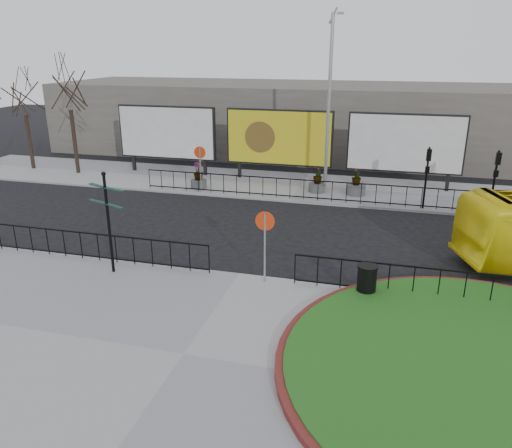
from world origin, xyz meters
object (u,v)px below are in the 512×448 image
(litter_bin, at_px, (367,281))
(planter_c, at_px, (356,186))
(billboard_mid, at_px, (279,138))
(lamp_post, at_px, (329,103))
(planter_a, at_px, (199,178))
(planter_b, at_px, (317,183))
(fingerpost_sign, at_px, (108,213))

(litter_bin, relative_size, planter_c, 0.74)
(billboard_mid, relative_size, lamp_post, 0.67)
(planter_a, bearing_deg, planter_b, 7.97)
(billboard_mid, xyz_separation_m, planter_c, (4.65, -1.97, -2.00))
(fingerpost_sign, height_order, planter_b, fingerpost_sign)
(planter_c, bearing_deg, planter_a, -173.94)
(litter_bin, xyz_separation_m, planter_a, (-9.74, 10.69, 0.02))
(billboard_mid, bearing_deg, planter_a, -143.60)
(fingerpost_sign, distance_m, planter_c, 14.23)
(planter_b, bearing_deg, fingerpost_sign, -114.20)
(billboard_mid, distance_m, planter_c, 5.43)
(fingerpost_sign, bearing_deg, planter_a, 119.86)
(billboard_mid, relative_size, planter_a, 4.30)
(lamp_post, relative_size, planter_a, 6.40)
(lamp_post, distance_m, planter_c, 4.54)
(billboard_mid, height_order, planter_b, billboard_mid)
(planter_a, height_order, planter_b, planter_a)
(planter_c, bearing_deg, lamp_post, 180.00)
(billboard_mid, bearing_deg, fingerpost_sign, -101.37)
(fingerpost_sign, bearing_deg, billboard_mid, 102.84)
(fingerpost_sign, relative_size, litter_bin, 3.37)
(billboard_mid, xyz_separation_m, planter_b, (2.58, -1.97, -1.99))
(litter_bin, height_order, planter_c, planter_c)
(lamp_post, xyz_separation_m, planter_b, (-0.42, -0.00, -4.22))
(planter_c, bearing_deg, litter_bin, -84.15)
(lamp_post, distance_m, litter_bin, 12.65)
(lamp_post, height_order, planter_a, lamp_post)
(billboard_mid, xyz_separation_m, fingerpost_sign, (-2.81, -13.97, -0.31))
(litter_bin, distance_m, planter_c, 11.66)
(fingerpost_sign, distance_m, planter_a, 11.26)
(planter_b, bearing_deg, planter_c, 0.00)
(fingerpost_sign, distance_m, planter_b, 13.26)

